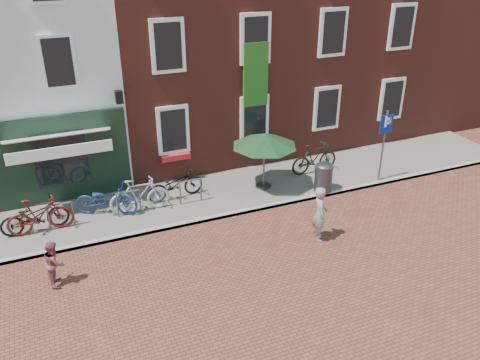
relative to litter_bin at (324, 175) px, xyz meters
name	(u,v)px	position (x,y,z in m)	size (l,w,h in m)	color
ground	(188,226)	(-4.89, -0.30, -0.67)	(80.00, 80.00, 0.00)	brown
sidewalk	(203,197)	(-3.89, 1.20, -0.62)	(24.00, 3.00, 0.10)	slate
building_brick_mid	(178,17)	(-2.89, 6.70, 4.33)	(6.00, 8.00, 10.00)	maroon
building_brick_right	(313,9)	(3.11, 6.70, 4.33)	(6.00, 8.00, 10.00)	maroon
filler_right	(431,13)	(9.61, 6.70, 3.83)	(7.00, 8.00, 9.00)	maroon
litter_bin	(324,175)	(0.00, 0.00, 0.00)	(0.60, 0.60, 1.10)	#3C3C3F
parking_sign	(385,135)	(2.26, -0.06, 1.13)	(0.50, 0.08, 2.57)	#4C4C4F
parasol	(265,137)	(-1.75, 1.00, 1.27)	(2.21, 2.21, 2.08)	#4C4C4F
woman	(320,214)	(-1.57, -2.39, 0.17)	(0.61, 0.40, 1.67)	gray
boy	(55,263)	(-8.73, -1.64, -0.05)	(0.60, 0.47, 1.23)	brown
bicycle_0	(35,216)	(-9.10, 1.00, -0.06)	(0.67, 1.93, 1.01)	black
bicycle_1	(40,215)	(-8.95, 0.88, 0.00)	(0.53, 1.87, 1.13)	#551712
bicycle_2	(106,200)	(-7.02, 1.19, -0.06)	(0.67, 1.93, 1.01)	navy
bicycle_3	(139,195)	(-6.03, 0.98, 0.00)	(0.53, 1.87, 1.13)	#AFAFB1
bicycle_4	(175,184)	(-4.76, 1.39, -0.06)	(0.67, 1.93, 1.01)	black
bicycle_5	(315,158)	(0.44, 1.36, 0.00)	(0.53, 1.87, 1.13)	black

